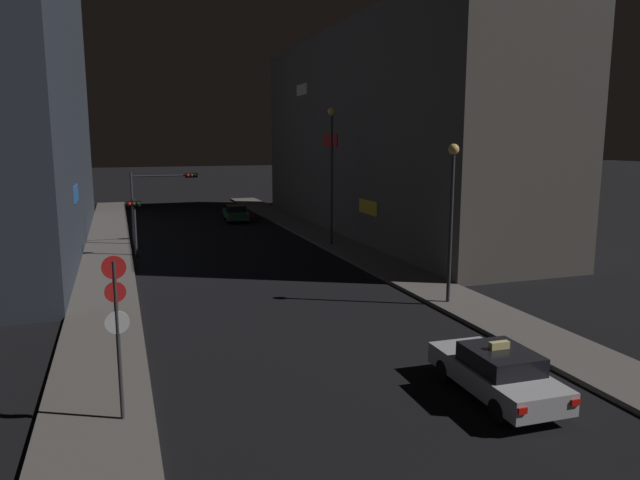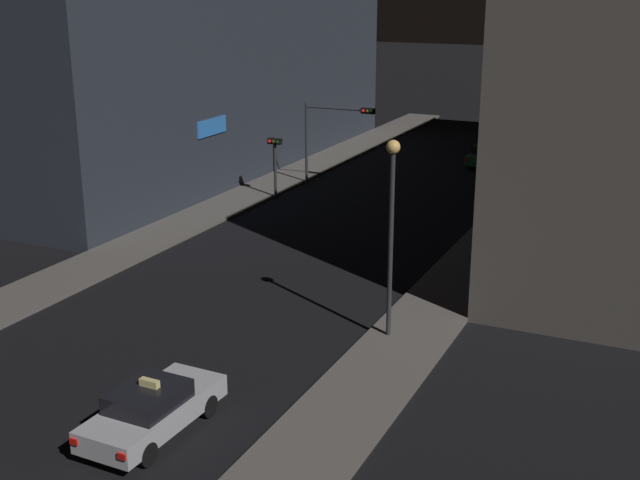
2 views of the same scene
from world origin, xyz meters
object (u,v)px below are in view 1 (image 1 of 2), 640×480
at_px(far_car, 236,213).
at_px(traffic_light_left_kerb, 134,216).
at_px(sign_pole_left, 117,323).
at_px(traffic_light_overhead, 159,192).
at_px(street_lamp_near_block, 452,200).
at_px(taxi, 497,372).
at_px(street_lamp_far_block, 332,151).

xyz_separation_m(far_car, traffic_light_left_kerb, (-8.62, -13.53, 1.79)).
relative_size(far_car, sign_pole_left, 1.11).
distance_m(far_car, traffic_light_overhead, 12.12).
bearing_deg(street_lamp_near_block, far_car, 97.25).
bearing_deg(traffic_light_left_kerb, traffic_light_overhead, 66.62).
distance_m(traffic_light_overhead, street_lamp_near_block, 21.77).
xyz_separation_m(far_car, traffic_light_overhead, (-6.90, -9.55, 2.83)).
height_order(taxi, street_lamp_far_block, street_lamp_far_block).
bearing_deg(traffic_light_left_kerb, taxi, -69.67).
distance_m(far_car, traffic_light_left_kerb, 16.14).
relative_size(far_car, traffic_light_overhead, 0.94).
distance_m(traffic_light_left_kerb, sign_pole_left, 21.79).
bearing_deg(street_lamp_far_block, traffic_light_left_kerb, 177.91).
relative_size(traffic_light_left_kerb, street_lamp_near_block, 0.53).
xyz_separation_m(street_lamp_near_block, street_lamp_far_block, (0.03, 14.60, 1.74)).
bearing_deg(far_car, traffic_light_left_kerb, -122.50).
bearing_deg(sign_pole_left, taxi, -9.85).
height_order(taxi, traffic_light_left_kerb, traffic_light_left_kerb).
distance_m(far_car, street_lamp_far_block, 15.47).
height_order(taxi, traffic_light_overhead, traffic_light_overhead).
xyz_separation_m(far_car, sign_pole_left, (-9.64, -35.30, 1.90)).
bearing_deg(street_lamp_near_block, street_lamp_far_block, 89.88).
xyz_separation_m(traffic_light_overhead, street_lamp_far_block, (10.57, -4.43, 2.68)).
bearing_deg(street_lamp_near_block, traffic_light_left_kerb, 129.16).
relative_size(traffic_light_overhead, traffic_light_left_kerb, 1.39).
relative_size(taxi, far_car, 0.98).
bearing_deg(taxi, far_car, 90.11).
bearing_deg(traffic_light_left_kerb, street_lamp_far_block, -2.09).
distance_m(traffic_light_overhead, sign_pole_left, 25.91).
xyz_separation_m(traffic_light_left_kerb, street_lamp_near_block, (12.26, -15.05, 1.97)).
bearing_deg(street_lamp_far_block, far_car, 104.70).
relative_size(taxi, street_lamp_near_block, 0.67).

